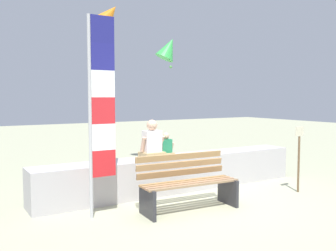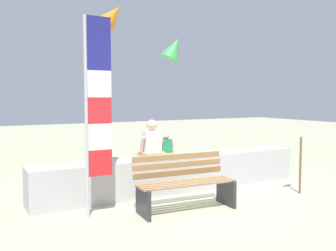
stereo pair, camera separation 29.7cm
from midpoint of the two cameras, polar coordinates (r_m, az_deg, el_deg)
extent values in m
plane|color=#ABAC8C|center=(6.67, 6.42, -11.47)|extent=(40.00, 40.00, 0.00)
cube|color=#B7B2B4|center=(7.29, 2.43, -7.32)|extent=(5.55, 0.62, 0.68)
cube|color=#957553|center=(5.86, 5.18, -9.15)|extent=(1.62, 0.18, 0.03)
cube|color=#A67B58|center=(5.95, 4.63, -8.93)|extent=(1.62, 0.18, 0.03)
cube|color=#A57850|center=(6.05, 4.09, -8.71)|extent=(1.62, 0.18, 0.03)
cube|color=#A77D4B|center=(6.14, 3.58, -8.50)|extent=(1.62, 0.18, 0.03)
cube|color=#9B7248|center=(6.21, 3.11, -7.23)|extent=(1.62, 0.16, 0.10)
cube|color=#A67F51|center=(6.20, 3.01, -6.01)|extent=(1.62, 0.16, 0.10)
cube|color=#A58051|center=(6.20, 2.92, -4.80)|extent=(1.62, 0.16, 0.10)
cube|color=#2D2D33|center=(5.74, -2.33, -11.75)|extent=(0.09, 0.53, 0.45)
cube|color=#2D2D33|center=(6.44, 10.25, -10.01)|extent=(0.09, 0.53, 0.45)
cube|color=tan|center=(7.00, -1.30, -4.52)|extent=(0.42, 0.35, 0.12)
cube|color=white|center=(6.96, -1.30, -2.41)|extent=(0.33, 0.21, 0.40)
cylinder|color=#DBAD8E|center=(6.86, -2.72, -2.92)|extent=(0.07, 0.16, 0.29)
cylinder|color=#DBAD8E|center=(7.05, 0.23, -2.72)|extent=(0.07, 0.16, 0.29)
sphere|color=#DBAD8E|center=(6.93, -1.30, 0.07)|extent=(0.20, 0.20, 0.20)
cube|color=tan|center=(7.15, 0.88, -4.50)|extent=(0.27, 0.22, 0.07)
cube|color=#237F53|center=(7.12, 0.88, -3.16)|extent=(0.21, 0.14, 0.26)
cylinder|color=#D9AD8B|center=(7.05, 0.01, -3.49)|extent=(0.04, 0.10, 0.19)
cylinder|color=#D9AD8B|center=(7.18, 1.83, -3.35)|extent=(0.04, 0.10, 0.19)
sphere|color=#D9AD8B|center=(7.10, 0.88, -1.60)|extent=(0.13, 0.13, 0.13)
cylinder|color=#B7B7BC|center=(5.60, -10.98, 1.14)|extent=(0.05, 0.05, 3.02)
cube|color=red|center=(5.75, -8.88, -5.71)|extent=(0.37, 0.02, 0.40)
cube|color=white|center=(5.69, -8.92, -1.74)|extent=(0.37, 0.02, 0.40)
cube|color=red|center=(5.67, -8.97, 2.29)|extent=(0.37, 0.02, 0.40)
cube|color=white|center=(5.67, -9.02, 6.34)|extent=(0.37, 0.02, 0.40)
cube|color=navy|center=(5.69, -9.07, 10.37)|extent=(0.37, 0.02, 0.40)
cube|color=navy|center=(5.75, -9.12, 14.34)|extent=(0.37, 0.02, 0.40)
cone|color=orange|center=(9.20, -7.56, 16.45)|extent=(0.81, 0.83, 0.69)
sphere|color=orange|center=(9.08, -7.84, 15.45)|extent=(0.08, 0.08, 0.08)
sphere|color=orange|center=(8.96, -8.14, 14.43)|extent=(0.08, 0.08, 0.08)
sphere|color=orange|center=(8.84, -8.44, 13.38)|extent=(0.08, 0.08, 0.08)
sphere|color=orange|center=(8.73, -8.74, 12.30)|extent=(0.08, 0.08, 0.08)
cone|color=green|center=(10.66, 1.69, 11.77)|extent=(0.88, 0.75, 0.77)
sphere|color=#4D9F47|center=(10.54, 1.80, 10.86)|extent=(0.08, 0.08, 0.08)
sphere|color=#4D9F47|center=(10.42, 1.91, 9.94)|extent=(0.08, 0.08, 0.08)
sphere|color=#4D9F47|center=(10.31, 2.02, 9.00)|extent=(0.08, 0.08, 0.08)
cylinder|color=brown|center=(7.50, 20.77, -5.75)|extent=(0.04, 0.04, 1.07)
cube|color=beige|center=(7.42, 20.91, -0.90)|extent=(0.24, 0.05, 0.18)
camera|label=1|loc=(0.15, -88.80, 0.09)|focal=39.63mm
camera|label=2|loc=(0.15, 91.20, -0.09)|focal=39.63mm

